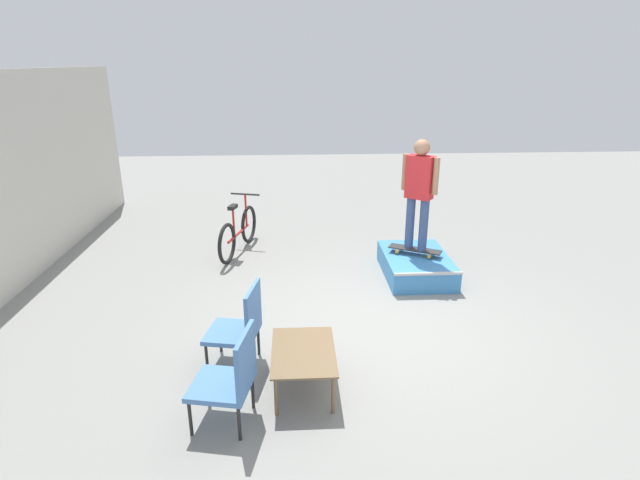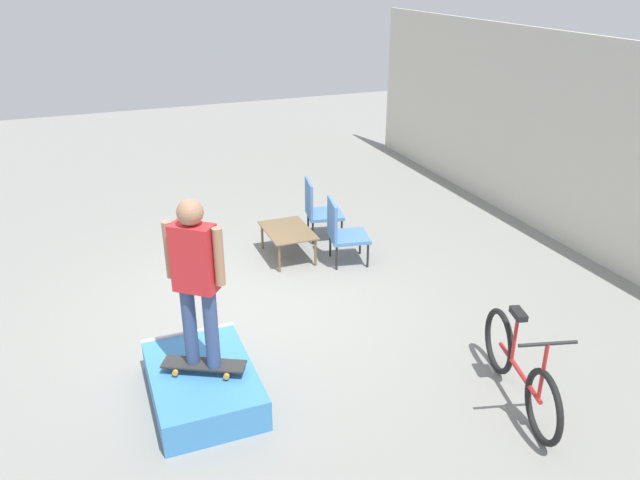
{
  "view_description": "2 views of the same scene",
  "coord_description": "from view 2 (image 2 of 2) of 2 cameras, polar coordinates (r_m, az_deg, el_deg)",
  "views": [
    {
      "loc": [
        -5.44,
        0.99,
        3.11
      ],
      "look_at": [
        0.12,
        0.68,
        1.1
      ],
      "focal_mm": 28.0,
      "sensor_mm": 36.0,
      "label": 1
    },
    {
      "loc": [
        6.49,
        -1.61,
        3.88
      ],
      "look_at": [
        0.5,
        0.74,
        1.0
      ],
      "focal_mm": 35.0,
      "sensor_mm": 36.0,
      "label": 2
    }
  ],
  "objects": [
    {
      "name": "ground_plane",
      "position": [
        7.73,
        -6.49,
        -6.19
      ],
      "size": [
        24.0,
        24.0,
        0.0
      ],
      "primitive_type": "plane",
      "color": "gray"
    },
    {
      "name": "house_wall_back",
      "position": [
        9.52,
        23.23,
        7.66
      ],
      "size": [
        12.0,
        0.06,
        3.0
      ],
      "color": "beige",
      "rests_on": "ground_plane"
    },
    {
      "name": "skate_ramp_box",
      "position": [
        6.27,
        -10.66,
        -12.79
      ],
      "size": [
        1.42,
        0.96,
        0.35
      ],
      "color": "#3D84C6",
      "rests_on": "ground_plane"
    },
    {
      "name": "skateboard_on_ramp",
      "position": [
        6.1,
        -10.57,
        -11.12
      ],
      "size": [
        0.55,
        0.79,
        0.07
      ],
      "rotation": [
        0.0,
        0.0,
        1.08
      ],
      "color": "#2D2D2D",
      "rests_on": "skate_ramp_box"
    },
    {
      "name": "person_skater",
      "position": [
        5.6,
        -11.32,
        -2.91
      ],
      "size": [
        0.39,
        0.46,
        1.65
      ],
      "rotation": [
        0.0,
        0.0,
        0.89
      ],
      "color": "#384C7A",
      "rests_on": "skateboard_on_ramp"
    },
    {
      "name": "coffee_table",
      "position": [
        8.82,
        -2.96,
        0.67
      ],
      "size": [
        0.91,
        0.63,
        0.42
      ],
      "color": "brown",
      "rests_on": "ground_plane"
    },
    {
      "name": "patio_chair_left",
      "position": [
        9.4,
        -0.17,
        2.94
      ],
      "size": [
        0.61,
        0.61,
        0.92
      ],
      "rotation": [
        0.0,
        0.0,
        2.95
      ],
      "color": "black",
      "rests_on": "ground_plane"
    },
    {
      "name": "patio_chair_right",
      "position": [
        8.62,
        2.03,
        0.9
      ],
      "size": [
        0.61,
        0.61,
        0.92
      ],
      "rotation": [
        0.0,
        0.0,
        2.95
      ],
      "color": "black",
      "rests_on": "ground_plane"
    },
    {
      "name": "bicycle",
      "position": [
        6.3,
        17.8,
        -11.2
      ],
      "size": [
        1.67,
        0.61,
        0.93
      ],
      "rotation": [
        0.0,
        0.0,
        -0.26
      ],
      "color": "black",
      "rests_on": "ground_plane"
    }
  ]
}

